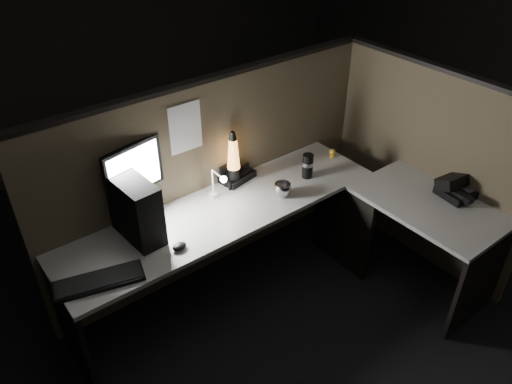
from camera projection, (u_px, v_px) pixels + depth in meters
floor at (295, 328)px, 3.44m from camera, size 6.00×6.00×0.00m
room_shell at (310, 113)px, 2.52m from camera, size 6.00×6.00×6.00m
partition_back at (215, 179)px, 3.62m from camera, size 2.66×0.06×1.50m
partition_right at (423, 167)px, 3.75m from camera, size 0.06×1.66×1.50m
desk at (294, 234)px, 3.36m from camera, size 2.60×1.60×0.73m
pc_tower at (136, 209)px, 3.00m from camera, size 0.20×0.40×0.40m
monitor at (135, 176)px, 3.09m from camera, size 0.42×0.18×0.54m
keyboard at (99, 281)px, 2.77m from camera, size 0.52×0.29×0.02m
mouse at (179, 246)px, 3.00m from camera, size 0.10×0.08×0.04m
clip_lamp at (218, 184)px, 3.34m from camera, size 0.05×0.18×0.23m
organizer at (233, 172)px, 3.65m from camera, size 0.29×0.26×0.19m
lava_lamp at (234, 163)px, 3.51m from camera, size 0.11×0.11×0.42m
travel_mug at (308, 166)px, 3.62m from camera, size 0.08×0.08×0.19m
steel_mug at (283, 190)px, 3.45m from camera, size 0.16×0.16×0.10m
figurine at (332, 152)px, 3.89m from camera, size 0.05×0.05×0.05m
pinned_paper at (185, 128)px, 3.20m from camera, size 0.23×0.00×0.33m
desk_phone at (457, 187)px, 3.46m from camera, size 0.28×0.29×0.15m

